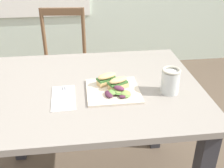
{
  "coord_description": "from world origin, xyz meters",
  "views": [
    {
      "loc": [
        0.01,
        -1.06,
        1.4
      ],
      "look_at": [
        0.16,
        0.09,
        0.76
      ],
      "focal_mm": 43.94,
      "sensor_mm": 36.0,
      "label": 1
    }
  ],
  "objects_px": {
    "dining_table": "(89,109)",
    "mason_jar_iced_tea": "(170,82)",
    "plate_lunch": "(113,91)",
    "chair_wooden_far": "(64,62)",
    "sandwich_half_front": "(118,83)",
    "fork_on_napkin": "(64,95)",
    "sandwich_half_back": "(107,79)"
  },
  "relations": [
    {
      "from": "fork_on_napkin",
      "to": "plate_lunch",
      "type": "bearing_deg",
      "value": 3.2
    },
    {
      "from": "plate_lunch",
      "to": "fork_on_napkin",
      "type": "height_order",
      "value": "plate_lunch"
    },
    {
      "from": "chair_wooden_far",
      "to": "sandwich_half_front",
      "type": "distance_m",
      "value": 1.12
    },
    {
      "from": "mason_jar_iced_tea",
      "to": "fork_on_napkin",
      "type": "bearing_deg",
      "value": 177.42
    },
    {
      "from": "chair_wooden_far",
      "to": "mason_jar_iced_tea",
      "type": "distance_m",
      "value": 1.25
    },
    {
      "from": "fork_on_napkin",
      "to": "mason_jar_iced_tea",
      "type": "xyz_separation_m",
      "value": [
        0.49,
        -0.02,
        0.05
      ]
    },
    {
      "from": "dining_table",
      "to": "sandwich_half_back",
      "type": "bearing_deg",
      "value": -5.22
    },
    {
      "from": "plate_lunch",
      "to": "sandwich_half_back",
      "type": "bearing_deg",
      "value": 110.04
    },
    {
      "from": "fork_on_napkin",
      "to": "sandwich_half_back",
      "type": "bearing_deg",
      "value": 19.81
    },
    {
      "from": "dining_table",
      "to": "sandwich_half_front",
      "type": "distance_m",
      "value": 0.23
    },
    {
      "from": "chair_wooden_far",
      "to": "sandwich_half_front",
      "type": "bearing_deg",
      "value": -72.93
    },
    {
      "from": "plate_lunch",
      "to": "mason_jar_iced_tea",
      "type": "relative_size",
      "value": 2.08
    },
    {
      "from": "chair_wooden_far",
      "to": "fork_on_napkin",
      "type": "xyz_separation_m",
      "value": [
        0.06,
        -1.05,
        0.3
      ]
    },
    {
      "from": "chair_wooden_far",
      "to": "mason_jar_iced_tea",
      "type": "relative_size",
      "value": 7.26
    },
    {
      "from": "dining_table",
      "to": "fork_on_napkin",
      "type": "height_order",
      "value": "fork_on_napkin"
    },
    {
      "from": "chair_wooden_far",
      "to": "sandwich_half_back",
      "type": "xyz_separation_m",
      "value": [
        0.26,
        -0.98,
        0.33
      ]
    },
    {
      "from": "dining_table",
      "to": "chair_wooden_far",
      "type": "relative_size",
      "value": 1.28
    },
    {
      "from": "mason_jar_iced_tea",
      "to": "dining_table",
      "type": "bearing_deg",
      "value": 164.41
    },
    {
      "from": "chair_wooden_far",
      "to": "sandwich_half_back",
      "type": "relative_size",
      "value": 8.19
    },
    {
      "from": "chair_wooden_far",
      "to": "fork_on_napkin",
      "type": "bearing_deg",
      "value": -86.95
    },
    {
      "from": "sandwich_half_back",
      "to": "chair_wooden_far",
      "type": "bearing_deg",
      "value": 105.19
    },
    {
      "from": "sandwich_half_front",
      "to": "fork_on_napkin",
      "type": "distance_m",
      "value": 0.26
    },
    {
      "from": "dining_table",
      "to": "sandwich_half_back",
      "type": "xyz_separation_m",
      "value": [
        0.09,
        -0.01,
        0.18
      ]
    },
    {
      "from": "dining_table",
      "to": "mason_jar_iced_tea",
      "type": "relative_size",
      "value": 9.27
    },
    {
      "from": "plate_lunch",
      "to": "mason_jar_iced_tea",
      "type": "xyz_separation_m",
      "value": [
        0.26,
        -0.04,
        0.05
      ]
    },
    {
      "from": "chair_wooden_far",
      "to": "mason_jar_iced_tea",
      "type": "height_order",
      "value": "chair_wooden_far"
    },
    {
      "from": "plate_lunch",
      "to": "fork_on_napkin",
      "type": "relative_size",
      "value": 1.34
    },
    {
      "from": "sandwich_half_back",
      "to": "mason_jar_iced_tea",
      "type": "height_order",
      "value": "mason_jar_iced_tea"
    },
    {
      "from": "sandwich_half_front",
      "to": "sandwich_half_back",
      "type": "bearing_deg",
      "value": 135.94
    },
    {
      "from": "dining_table",
      "to": "fork_on_napkin",
      "type": "xyz_separation_m",
      "value": [
        -0.11,
        -0.08,
        0.14
      ]
    },
    {
      "from": "dining_table",
      "to": "fork_on_napkin",
      "type": "distance_m",
      "value": 0.2
    },
    {
      "from": "sandwich_half_back",
      "to": "dining_table",
      "type": "bearing_deg",
      "value": 174.78
    }
  ]
}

